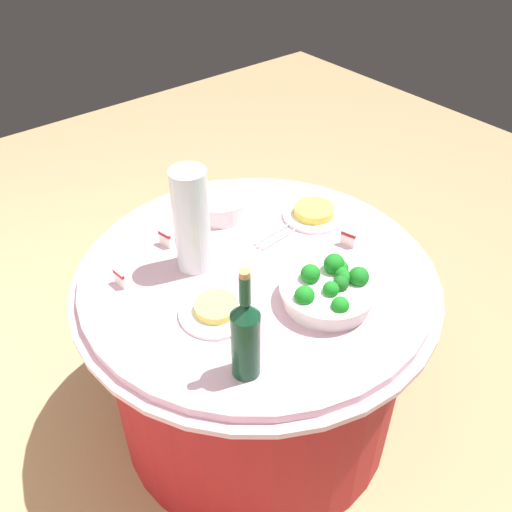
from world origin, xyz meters
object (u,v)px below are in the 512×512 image
at_px(broccoli_bowl, 329,290).
at_px(label_placard_rear, 119,278).
at_px(food_plate_fried_egg, 314,213).
at_px(label_placard_front, 165,238).
at_px(food_plate_noodles, 217,310).
at_px(decorative_fruit_vase, 192,225).
at_px(label_placard_mid, 348,238).
at_px(serving_tongs, 274,238).
at_px(wine_bottle, 246,336).
at_px(plate_stack, 220,204).

height_order(broccoli_bowl, label_placard_rear, broccoli_bowl).
height_order(food_plate_fried_egg, label_placard_front, label_placard_front).
bearing_deg(food_plate_noodles, decorative_fruit_vase, -18.76).
height_order(decorative_fruit_vase, label_placard_mid, decorative_fruit_vase).
distance_m(serving_tongs, label_placard_front, 0.36).
bearing_deg(label_placard_mid, decorative_fruit_vase, 62.29).
height_order(wine_bottle, food_plate_noodles, wine_bottle).
xyz_separation_m(decorative_fruit_vase, label_placard_front, (0.14, 0.02, -0.12)).
height_order(plate_stack, label_placard_rear, plate_stack).
relative_size(wine_bottle, serving_tongs, 2.00).
bearing_deg(wine_bottle, decorative_fruit_vase, -17.74).
relative_size(broccoli_bowl, serving_tongs, 1.67).
bearing_deg(decorative_fruit_vase, label_placard_front, 8.09).
bearing_deg(label_placard_rear, label_placard_mid, -113.53).
bearing_deg(wine_bottle, broccoli_bowl, -80.83).
bearing_deg(serving_tongs, label_placard_front, 57.02).
xyz_separation_m(plate_stack, serving_tongs, (-0.24, -0.05, -0.03)).
distance_m(broccoli_bowl, food_plate_noodles, 0.33).
bearing_deg(plate_stack, label_placard_mid, -153.62).
relative_size(food_plate_noodles, label_placard_front, 4.00).
bearing_deg(plate_stack, label_placard_rear, 105.22).
bearing_deg(decorative_fruit_vase, plate_stack, -51.54).
bearing_deg(label_placard_front, plate_stack, -80.32).
bearing_deg(wine_bottle, plate_stack, -31.02).
distance_m(wine_bottle, label_placard_front, 0.60).
relative_size(decorative_fruit_vase, label_placard_rear, 6.18).
distance_m(decorative_fruit_vase, label_placard_rear, 0.27).
distance_m(wine_bottle, food_plate_fried_egg, 0.74).
bearing_deg(label_placard_mid, plate_stack, 26.38).
height_order(food_plate_fried_egg, label_placard_rear, label_placard_rear).
bearing_deg(food_plate_noodles, label_placard_front, -8.45).
distance_m(plate_stack, label_placard_front, 0.26).
height_order(food_plate_fried_egg, food_plate_noodles, food_plate_fried_egg).
height_order(plate_stack, wine_bottle, wine_bottle).
bearing_deg(broccoli_bowl, label_placard_front, 23.51).
relative_size(broccoli_bowl, label_placard_rear, 5.09).
distance_m(broccoli_bowl, wine_bottle, 0.36).
relative_size(food_plate_noodles, label_placard_mid, 4.00).
height_order(wine_bottle, label_placard_front, wine_bottle).
bearing_deg(plate_stack, broccoli_bowl, 177.19).
distance_m(serving_tongs, label_placard_rear, 0.53).
distance_m(broccoli_bowl, label_placard_mid, 0.28).
xyz_separation_m(serving_tongs, food_plate_noodles, (-0.17, 0.36, 0.01)).
xyz_separation_m(food_plate_fried_egg, label_placard_rear, (0.10, 0.71, 0.01)).
bearing_deg(decorative_fruit_vase, label_placard_mid, -117.71).
xyz_separation_m(serving_tongs, label_placard_front, (0.20, 0.30, 0.03)).
bearing_deg(label_placard_front, food_plate_noodles, 171.55).
height_order(food_plate_noodles, label_placard_mid, label_placard_mid).
bearing_deg(label_placard_rear, food_plate_fried_egg, -98.29).
distance_m(plate_stack, label_placard_mid, 0.47).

